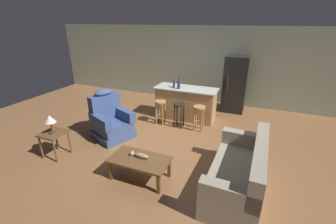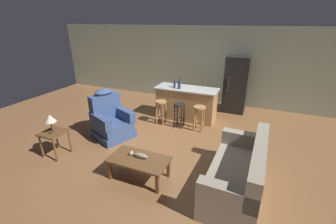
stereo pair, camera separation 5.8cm
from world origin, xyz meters
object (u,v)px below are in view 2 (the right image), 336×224
at_px(recliner_near_lamp, 111,121).
at_px(bottle_tall_green, 175,84).
at_px(fish_figurine, 139,155).
at_px(end_table, 54,136).
at_px(bar_stool_right, 199,114).
at_px(bottle_short_amber, 179,85).
at_px(coffee_table, 139,161).
at_px(kitchen_island, 186,103).
at_px(bar_stool_left, 161,108).
at_px(couch, 239,173).
at_px(bar_stool_middle, 180,111).
at_px(refrigerator, 236,84).
at_px(table_lamp, 50,119).

height_order(recliner_near_lamp, bottle_tall_green, recliner_near_lamp).
relative_size(fish_figurine, bottle_tall_green, 1.46).
height_order(end_table, bar_stool_right, bar_stool_right).
bearing_deg(bottle_tall_green, end_table, -118.72).
bearing_deg(bottle_short_amber, fish_figurine, -84.73).
xyz_separation_m(coffee_table, kitchen_island, (-0.10, 2.98, 0.11)).
bearing_deg(bar_stool_left, recliner_near_lamp, -125.73).
height_order(couch, bar_stool_left, couch).
relative_size(coffee_table, bottle_short_amber, 3.54).
relative_size(fish_figurine, kitchen_island, 0.19).
xyz_separation_m(couch, bottle_tall_green, (-2.19, 2.52, 0.70)).
bearing_deg(coffee_table, bar_stool_middle, 91.90).
xyz_separation_m(recliner_near_lamp, end_table, (-0.58, -1.21, 0.04)).
distance_m(end_table, kitchen_island, 3.59).
bearing_deg(bar_stool_middle, bottle_short_amber, 112.57).
distance_m(bar_stool_middle, bar_stool_right, 0.56).
distance_m(recliner_near_lamp, refrigerator, 4.01).
height_order(coffee_table, couch, couch).
relative_size(bar_stool_middle, bottle_tall_green, 2.92).
height_order(table_lamp, bar_stool_middle, table_lamp).
distance_m(bar_stool_middle, bottle_tall_green, 0.88).
bearing_deg(bar_stool_right, couch, -57.24).
bearing_deg(table_lamp, bar_stool_right, 43.60).
distance_m(bar_stool_left, bottle_short_amber, 0.84).
distance_m(bar_stool_middle, bottle_short_amber, 0.77).
height_order(recliner_near_lamp, bar_stool_middle, recliner_near_lamp).
relative_size(bar_stool_middle, bar_stool_right, 1.00).
xyz_separation_m(end_table, bottle_tall_green, (1.61, 2.94, 0.58)).
height_order(bar_stool_left, bottle_short_amber, bottle_short_amber).
relative_size(bar_stool_right, bottle_short_amber, 2.19).
bearing_deg(bar_stool_middle, bar_stool_right, 0.00).
bearing_deg(table_lamp, recliner_near_lamp, 65.30).
distance_m(fish_figurine, bar_stool_right, 2.36).
height_order(bar_stool_middle, bottle_short_amber, bottle_short_amber).
xyz_separation_m(kitchen_island, bar_stool_middle, (0.02, -0.63, -0.01)).
relative_size(couch, end_table, 3.43).
bearing_deg(bottle_tall_green, table_lamp, -118.33).
bearing_deg(bottle_tall_green, kitchen_island, 12.06).
height_order(end_table, bar_stool_middle, bar_stool_middle).
height_order(bar_stool_middle, bar_stool_right, same).
height_order(end_table, refrigerator, refrigerator).
bearing_deg(bar_stool_middle, bottle_tall_green, 123.81).
distance_m(couch, recliner_near_lamp, 3.32).
bearing_deg(bar_stool_left, refrigerator, 46.00).
height_order(refrigerator, bottle_tall_green, refrigerator).
relative_size(couch, bar_stool_right, 2.83).
xyz_separation_m(bar_stool_left, bar_stool_middle, (0.56, 0.00, 0.00)).
height_order(couch, kitchen_island, kitchen_island).
distance_m(recliner_near_lamp, bottle_short_amber, 2.13).
relative_size(recliner_near_lamp, bottle_tall_green, 5.16).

